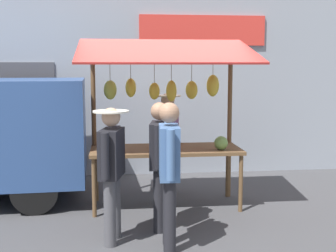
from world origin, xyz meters
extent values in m
plane|color=#424244|center=(0.00, 0.00, 0.00)|extent=(40.00, 40.00, 0.00)
cube|color=#8C939E|center=(0.00, -2.20, 1.70)|extent=(9.00, 0.25, 3.40)
cube|color=red|center=(-0.93, -2.06, 2.75)|extent=(2.40, 0.06, 0.56)
cube|color=#47474C|center=(2.78, -2.07, 1.10)|extent=(1.90, 0.04, 2.10)
cube|color=brown|center=(0.00, 0.00, 0.85)|extent=(2.20, 0.90, 0.05)
cylinder|color=brown|center=(1.04, 0.39, 0.41)|extent=(0.06, 0.06, 0.83)
cylinder|color=brown|center=(-1.04, 0.39, 0.41)|extent=(0.06, 0.06, 0.83)
cylinder|color=brown|center=(1.04, -0.39, 0.41)|extent=(0.06, 0.06, 0.83)
cylinder|color=brown|center=(-1.04, -0.39, 0.41)|extent=(0.06, 0.06, 0.83)
cylinder|color=brown|center=(1.06, -0.40, 1.18)|extent=(0.07, 0.07, 2.35)
cylinder|color=brown|center=(-1.06, -0.40, 1.18)|extent=(0.07, 0.07, 2.35)
cylinder|color=brown|center=(0.00, -0.40, 2.15)|extent=(2.12, 0.06, 0.06)
cube|color=#B72D28|center=(0.00, 0.15, 2.30)|extent=(2.50, 1.46, 0.39)
cylinder|color=brown|center=(-0.78, -0.40, 2.05)|extent=(0.01, 0.01, 0.20)
ellipsoid|color=yellow|center=(-0.78, -0.40, 1.78)|extent=(0.27, 0.25, 0.34)
cylinder|color=brown|center=(-0.45, -0.41, 2.00)|extent=(0.01, 0.01, 0.29)
ellipsoid|color=yellow|center=(-0.45, -0.41, 1.71)|extent=(0.25, 0.24, 0.28)
cylinder|color=brown|center=(-0.13, -0.37, 2.01)|extent=(0.01, 0.01, 0.28)
ellipsoid|color=yellow|center=(-0.13, -0.37, 1.70)|extent=(0.19, 0.17, 0.33)
cylinder|color=brown|center=(0.13, -0.37, 1.99)|extent=(0.01, 0.01, 0.32)
ellipsoid|color=yellow|center=(0.13, -0.37, 1.70)|extent=(0.19, 0.17, 0.26)
cylinder|color=brown|center=(0.49, -0.35, 2.03)|extent=(0.01, 0.01, 0.25)
ellipsoid|color=yellow|center=(0.49, -0.35, 1.76)|extent=(0.21, 0.24, 0.29)
cylinder|color=brown|center=(0.80, -0.34, 2.01)|extent=(0.01, 0.01, 0.28)
ellipsoid|color=#B2CC4C|center=(0.80, -0.34, 1.73)|extent=(0.27, 0.27, 0.29)
ellipsoid|color=orange|center=(0.04, -0.02, 0.95)|extent=(0.25, 0.20, 0.14)
ellipsoid|color=gold|center=(0.89, -0.22, 0.93)|extent=(0.14, 0.20, 0.10)
sphere|color=#729E4C|center=(-0.78, 0.22, 0.98)|extent=(0.20, 0.20, 0.20)
cylinder|color=navy|center=(-0.10, -0.88, 0.41)|extent=(0.14, 0.14, 0.82)
cylinder|color=navy|center=(-0.14, -0.62, 0.41)|extent=(0.14, 0.14, 0.82)
cube|color=#93669E|center=(-0.12, -0.75, 1.11)|extent=(0.30, 0.52, 0.58)
cylinder|color=#93669E|center=(-0.07, -1.05, 1.13)|extent=(0.09, 0.09, 0.53)
cylinder|color=#93669E|center=(-0.17, -0.45, 1.13)|extent=(0.09, 0.09, 0.53)
sphere|color=tan|center=(-0.12, -0.75, 1.54)|extent=(0.22, 0.22, 0.22)
cylinder|color=beige|center=(-0.12, -0.75, 1.61)|extent=(0.43, 0.43, 0.02)
cylinder|color=#232328|center=(0.15, 1.75, 0.42)|extent=(0.14, 0.14, 0.84)
cylinder|color=#232328|center=(0.13, 1.47, 0.42)|extent=(0.14, 0.14, 0.84)
cube|color=#476B9E|center=(0.14, 1.61, 1.13)|extent=(0.26, 0.52, 0.59)
cylinder|color=#476B9E|center=(0.16, 1.92, 1.16)|extent=(0.09, 0.09, 0.54)
cylinder|color=#476B9E|center=(0.12, 1.30, 1.16)|extent=(0.09, 0.09, 0.54)
sphere|color=#A87A5B|center=(0.14, 1.61, 1.57)|extent=(0.23, 0.23, 0.23)
cylinder|color=#4C4C51|center=(0.81, 1.47, 0.40)|extent=(0.14, 0.14, 0.80)
cylinder|color=#4C4C51|center=(0.75, 1.21, 0.40)|extent=(0.14, 0.14, 0.80)
cube|color=black|center=(0.78, 1.34, 1.08)|extent=(0.32, 0.52, 0.56)
cylinder|color=black|center=(0.85, 1.63, 1.10)|extent=(0.09, 0.09, 0.52)
cylinder|color=black|center=(0.71, 1.04, 1.10)|extent=(0.09, 0.09, 0.52)
sphere|color=tan|center=(0.78, 1.34, 1.50)|extent=(0.22, 0.22, 0.22)
cylinder|color=beige|center=(0.78, 1.34, 1.57)|extent=(0.42, 0.42, 0.02)
cylinder|color=#232328|center=(0.21, 1.08, 0.41)|extent=(0.14, 0.14, 0.81)
cylinder|color=#232328|center=(0.16, 0.82, 0.41)|extent=(0.14, 0.14, 0.81)
cube|color=black|center=(0.18, 0.95, 1.10)|extent=(0.30, 0.52, 0.57)
cylinder|color=black|center=(0.23, 1.25, 1.12)|extent=(0.09, 0.09, 0.53)
cylinder|color=black|center=(0.13, 0.65, 1.12)|extent=(0.09, 0.09, 0.53)
sphere|color=#A87A5B|center=(0.18, 0.95, 1.53)|extent=(0.22, 0.22, 0.22)
cylinder|color=black|center=(1.88, 0.16, 0.33)|extent=(0.67, 0.21, 0.66)
cylinder|color=black|center=(1.96, -1.50, 0.33)|extent=(0.67, 0.21, 0.66)
camera|label=1|loc=(0.73, 6.66, 2.10)|focal=49.26mm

